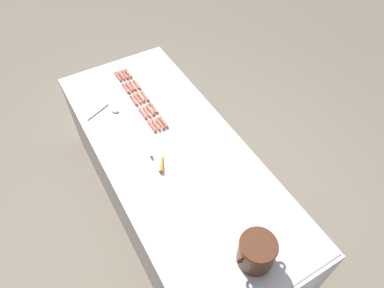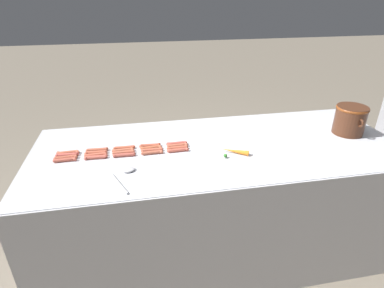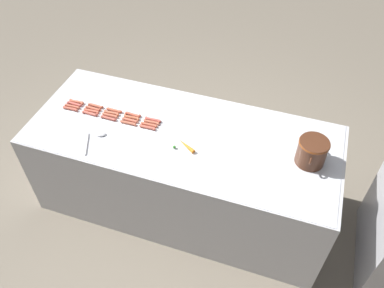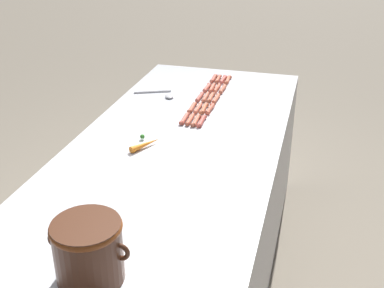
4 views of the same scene
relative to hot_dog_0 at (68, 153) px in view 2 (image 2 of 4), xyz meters
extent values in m
plane|color=#756B5B|center=(0.06, 0.94, -0.86)|extent=(20.00, 20.00, 0.00)
cube|color=#BCBCC1|center=(0.06, 0.94, -0.44)|extent=(0.97, 2.37, 0.84)
cube|color=silver|center=(0.06, 0.94, -0.01)|extent=(0.95, 2.32, 0.00)
cylinder|color=#BF5D42|center=(0.00, 0.00, 0.00)|extent=(0.03, 0.12, 0.02)
sphere|color=#BF5D42|center=(0.00, -0.06, 0.00)|extent=(0.02, 0.02, 0.02)
sphere|color=#BF5D42|center=(0.00, 0.06, 0.00)|extent=(0.02, 0.02, 0.02)
cylinder|color=#B35840|center=(0.00, 0.17, 0.00)|extent=(0.03, 0.12, 0.02)
sphere|color=#B35840|center=(0.00, 0.11, 0.00)|extent=(0.02, 0.02, 0.02)
sphere|color=#B35840|center=(-0.01, 0.23, 0.00)|extent=(0.02, 0.02, 0.02)
cylinder|color=#BF583D|center=(0.00, 0.34, 0.00)|extent=(0.03, 0.12, 0.02)
sphere|color=#BF583D|center=(0.00, 0.28, 0.00)|extent=(0.02, 0.02, 0.02)
sphere|color=#BF583D|center=(0.00, 0.40, 0.00)|extent=(0.02, 0.02, 0.02)
cylinder|color=#B9553E|center=(0.00, 0.50, 0.00)|extent=(0.03, 0.12, 0.02)
sphere|color=#B9553E|center=(0.00, 0.44, 0.00)|extent=(0.02, 0.02, 0.02)
sphere|color=#B9553E|center=(-0.01, 0.56, 0.00)|extent=(0.02, 0.02, 0.02)
cylinder|color=#BC4F44|center=(0.00, 0.67, 0.00)|extent=(0.03, 0.12, 0.02)
sphere|color=#BC4F44|center=(0.00, 0.61, 0.00)|extent=(0.02, 0.02, 0.02)
sphere|color=#BC4F44|center=(0.00, 0.73, 0.00)|extent=(0.02, 0.02, 0.02)
cylinder|color=#BC5147|center=(0.03, 0.00, 0.00)|extent=(0.03, 0.12, 0.02)
sphere|color=#BC5147|center=(0.03, -0.06, 0.00)|extent=(0.02, 0.02, 0.02)
sphere|color=#BC5147|center=(0.03, 0.06, 0.00)|extent=(0.02, 0.02, 0.02)
cylinder|color=#BA563E|center=(0.03, 0.17, 0.00)|extent=(0.03, 0.12, 0.02)
sphere|color=#BA563E|center=(0.03, 0.11, 0.00)|extent=(0.02, 0.02, 0.02)
sphere|color=#BA563E|center=(0.03, 0.23, 0.00)|extent=(0.02, 0.02, 0.02)
cylinder|color=#B45E43|center=(0.03, 0.33, 0.00)|extent=(0.03, 0.12, 0.02)
sphere|color=#B45E43|center=(0.03, 0.27, 0.00)|extent=(0.02, 0.02, 0.02)
sphere|color=#B45E43|center=(0.04, 0.39, 0.00)|extent=(0.02, 0.02, 0.02)
cylinder|color=#B45C3D|center=(0.03, 0.50, 0.00)|extent=(0.03, 0.12, 0.02)
sphere|color=#B45C3D|center=(0.03, 0.45, 0.00)|extent=(0.02, 0.02, 0.02)
sphere|color=#B45C3D|center=(0.03, 0.56, 0.00)|extent=(0.02, 0.02, 0.02)
cylinder|color=#B65C44|center=(0.03, 0.67, 0.00)|extent=(0.03, 0.12, 0.02)
sphere|color=#B65C44|center=(0.03, 0.62, 0.00)|extent=(0.02, 0.02, 0.02)
sphere|color=#B65C44|center=(0.03, 0.73, 0.00)|extent=(0.02, 0.02, 0.02)
cylinder|color=#B1553E|center=(0.06, 0.00, 0.00)|extent=(0.03, 0.12, 0.02)
sphere|color=#B1553E|center=(0.06, -0.06, 0.00)|extent=(0.02, 0.02, 0.02)
sphere|color=#B1553E|center=(0.07, 0.05, 0.00)|extent=(0.02, 0.02, 0.02)
cylinder|color=#BB5741|center=(0.06, 0.17, 0.00)|extent=(0.03, 0.12, 0.02)
sphere|color=#BB5741|center=(0.06, 0.11, 0.00)|extent=(0.02, 0.02, 0.02)
sphere|color=#BB5741|center=(0.06, 0.23, 0.00)|extent=(0.02, 0.02, 0.02)
cylinder|color=#B75C43|center=(0.06, 0.33, 0.00)|extent=(0.03, 0.12, 0.02)
sphere|color=#B75C43|center=(0.06, 0.28, 0.00)|extent=(0.02, 0.02, 0.02)
sphere|color=#B75C43|center=(0.07, 0.39, 0.00)|extent=(0.02, 0.02, 0.02)
cylinder|color=#BC5C45|center=(0.06, 0.51, 0.00)|extent=(0.02, 0.12, 0.02)
sphere|color=#BC5C45|center=(0.06, 0.45, 0.00)|extent=(0.02, 0.02, 0.02)
sphere|color=#BC5C45|center=(0.06, 0.56, 0.00)|extent=(0.02, 0.02, 0.02)
cylinder|color=#B8583F|center=(0.06, 0.67, 0.00)|extent=(0.03, 0.12, 0.02)
sphere|color=#B8583F|center=(0.06, 0.61, 0.00)|extent=(0.02, 0.02, 0.02)
sphere|color=#B8583F|center=(0.06, 0.72, 0.00)|extent=(0.02, 0.02, 0.02)
cylinder|color=#B35241|center=(0.09, 0.00, 0.00)|extent=(0.03, 0.12, 0.02)
sphere|color=#B35241|center=(0.09, -0.06, 0.00)|extent=(0.02, 0.02, 0.02)
sphere|color=#B35241|center=(0.09, 0.05, 0.00)|extent=(0.02, 0.02, 0.02)
cylinder|color=#BE5647|center=(0.09, 0.17, 0.00)|extent=(0.03, 0.12, 0.02)
sphere|color=#BE5647|center=(0.10, 0.12, 0.00)|extent=(0.02, 0.02, 0.02)
sphere|color=#BE5647|center=(0.09, 0.23, 0.00)|extent=(0.02, 0.02, 0.02)
cylinder|color=#B04F42|center=(0.10, 0.34, 0.00)|extent=(0.03, 0.12, 0.02)
sphere|color=#B04F42|center=(0.10, 0.28, 0.00)|extent=(0.02, 0.02, 0.02)
sphere|color=#B04F42|center=(0.09, 0.40, 0.00)|extent=(0.02, 0.02, 0.02)
cylinder|color=#B35A42|center=(0.10, 0.51, 0.00)|extent=(0.03, 0.12, 0.02)
sphere|color=#B35A42|center=(0.09, 0.45, 0.00)|extent=(0.02, 0.02, 0.02)
sphere|color=#B35A42|center=(0.10, 0.56, 0.00)|extent=(0.02, 0.02, 0.02)
cylinder|color=#BC5644|center=(0.09, 0.67, 0.00)|extent=(0.03, 0.12, 0.02)
sphere|color=#BC5644|center=(0.09, 0.61, 0.00)|extent=(0.02, 0.02, 0.02)
sphere|color=#BC5644|center=(0.10, 0.72, 0.00)|extent=(0.02, 0.02, 0.02)
cylinder|color=#472616|center=(0.04, 1.87, 0.09)|extent=(0.20, 0.20, 0.20)
torus|color=brown|center=(0.04, 1.87, 0.17)|extent=(0.21, 0.21, 0.02)
torus|color=#472616|center=(-0.06, 1.87, 0.11)|extent=(0.06, 0.01, 0.06)
torus|color=#472616|center=(0.14, 1.87, 0.11)|extent=(0.06, 0.01, 0.06)
cylinder|color=#B7B7BC|center=(0.39, 0.31, -0.01)|extent=(0.21, 0.10, 0.01)
ellipsoid|color=#B7B7BC|center=(0.27, 0.37, 0.00)|extent=(0.07, 0.08, 0.02)
cone|color=orange|center=(0.18, 1.01, 0.00)|extent=(0.11, 0.16, 0.03)
sphere|color=#387F2D|center=(0.23, 0.93, 0.00)|extent=(0.02, 0.02, 0.02)
camera|label=1|loc=(0.73, 2.36, 1.91)|focal=32.53mm
camera|label=2|loc=(1.79, 0.43, 0.90)|focal=29.18mm
camera|label=3|loc=(2.02, 1.68, 2.06)|focal=36.66mm
camera|label=4|loc=(-0.55, 2.89, 1.00)|focal=45.59mm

